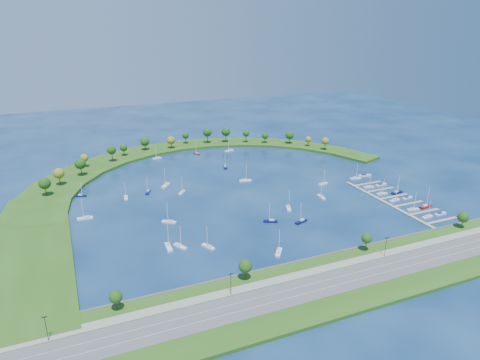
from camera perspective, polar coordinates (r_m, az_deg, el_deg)
name	(u,v)px	position (r m, az deg, el deg)	size (l,w,h in m)	color
ground	(236,189)	(297.30, -0.51, -1.16)	(700.00, 700.00, 0.00)	#082347
south_shoreline	(342,279)	(200.92, 13.39, -12.66)	(420.00, 43.10, 11.60)	#285115
breakwater	(154,174)	(328.39, -11.30, 0.72)	(286.74, 247.64, 2.00)	#285115
breakwater_trees	(179,146)	(367.16, -8.13, 4.52)	(233.54, 94.99, 14.13)	#382314
harbor_tower	(178,143)	(397.83, -8.18, 4.82)	(2.60, 2.60, 4.35)	gray
dock_system	(396,201)	(293.46, 19.88, -2.65)	(24.28, 82.00, 1.60)	gray
moored_boat_0	(323,183)	(310.43, 10.94, -0.43)	(7.54, 3.14, 10.75)	white
moored_boat_1	(229,150)	(384.05, -1.42, 3.95)	(9.24, 4.83, 13.08)	white
moored_boat_2	(182,192)	(291.90, -7.69, -1.58)	(6.19, 7.09, 10.86)	white
moored_boat_3	(279,252)	(217.56, 5.13, -9.43)	(7.05, 8.44, 12.74)	white
moored_boat_4	(271,221)	(249.10, 4.06, -5.38)	(8.26, 5.63, 11.90)	#090D3E
moored_boat_5	(169,246)	(224.34, -9.43, -8.66)	(3.05, 9.21, 13.35)	white
moored_boat_6	(208,246)	(222.35, -4.22, -8.72)	(5.26, 8.16, 11.68)	white
moored_boat_7	(321,196)	(286.87, 10.71, -2.15)	(3.05, 8.39, 12.07)	white
moored_boat_8	(166,185)	(305.87, -9.77, -0.65)	(7.98, 9.13, 13.99)	white
moored_boat_9	(157,158)	(369.10, -10.91, 2.90)	(7.34, 2.18, 10.73)	white
moored_boat_10	(301,221)	(250.49, 8.09, -5.39)	(8.63, 4.94, 12.24)	#090D3E
moored_boat_11	(245,180)	(310.70, 0.69, -0.02)	(9.06, 4.51, 12.82)	white
moored_boat_12	(85,218)	(267.72, -19.79, -4.71)	(8.97, 3.11, 12.96)	white
moored_boat_13	(197,153)	(377.26, -5.77, 3.54)	(4.52, 7.08, 10.12)	maroon
moored_boat_14	(148,191)	(296.59, -12.07, -1.50)	(4.93, 8.16, 11.61)	#090D3E
moored_boat_15	(81,195)	(302.53, -20.26, -1.91)	(6.96, 3.55, 9.86)	#090D3E
moored_boat_16	(169,221)	(250.84, -9.35, -5.42)	(8.02, 6.73, 12.12)	white
moored_boat_17	(126,197)	(290.51, -14.85, -2.20)	(3.15, 7.83, 11.19)	white
moored_boat_18	(225,167)	(339.80, -1.98, 1.76)	(4.83, 8.79, 12.45)	#090D3E
moored_boat_19	(288,207)	(267.09, 6.43, -3.63)	(5.29, 8.77, 12.48)	white
moored_boat_20	(180,246)	(224.19, -7.94, -8.61)	(5.82, 8.26, 11.96)	white
docked_boat_0	(427,216)	(276.64, 23.55, -4.43)	(7.80, 2.77, 11.24)	white
docked_boat_1	(440,214)	(284.19, 24.99, -4.07)	(7.93, 2.65, 1.59)	white
docked_boat_2	(413,209)	(283.85, 21.90, -3.57)	(7.97, 3.35, 11.36)	white
docked_boat_3	(426,206)	(291.15, 23.34, -3.17)	(9.60, 4.01, 13.68)	maroon
docked_boat_4	(395,200)	(294.08, 19.80, -2.47)	(8.14, 3.47, 11.59)	white
docked_boat_5	(407,198)	(301.21, 21.25, -2.19)	(7.77, 2.69, 1.56)	white
docked_boat_6	(382,193)	(302.50, 18.25, -1.66)	(7.68, 3.07, 10.97)	white
docked_boat_7	(397,192)	(307.55, 20.03, -1.51)	(8.96, 3.80, 12.76)	#090D3E
docked_boat_8	(369,186)	(311.92, 16.66, -0.83)	(7.62, 3.12, 10.87)	white
docked_boat_9	(381,185)	(318.46, 18.12, -0.60)	(9.22, 3.70, 1.83)	white
docked_boat_10	(355,178)	(326.41, 15.02, 0.27)	(8.30, 3.30, 11.87)	white
docked_boat_11	(365,175)	(334.03, 16.14, 0.59)	(9.97, 4.33, 1.97)	white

